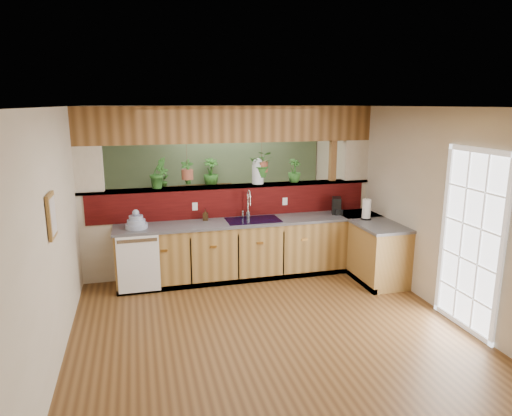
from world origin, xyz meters
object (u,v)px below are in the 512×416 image
object	(u,v)px
soap_dispenser	(205,215)
shelving_console	(193,214)
dish_stack	(136,222)
coffee_maker	(337,206)
glass_jar	(258,171)
paper_towel	(366,210)
faucet	(248,203)

from	to	relation	value
soap_dispenser	shelving_console	world-z (taller)	soap_dispenser
dish_stack	shelving_console	size ratio (longest dim) A/B	0.19
coffee_maker	glass_jar	world-z (taller)	glass_jar
soap_dispenser	paper_towel	size ratio (longest dim) A/B	0.51
glass_jar	shelving_console	world-z (taller)	glass_jar
paper_towel	glass_jar	distance (m)	1.79
dish_stack	glass_jar	bearing A→B (deg)	12.24
faucet	shelving_console	distance (m)	2.30
coffee_maker	faucet	bearing A→B (deg)	-162.11
shelving_console	paper_towel	bearing A→B (deg)	-60.18
coffee_maker	paper_towel	distance (m)	0.54
paper_towel	glass_jar	xyz separation A→B (m)	(-1.52, 0.77, 0.54)
coffee_maker	dish_stack	bearing A→B (deg)	-156.22
coffee_maker	shelving_console	bearing A→B (deg)	154.96
faucet	glass_jar	distance (m)	0.55
coffee_maker	paper_towel	xyz separation A→B (m)	(0.29, -0.45, 0.03)
coffee_maker	glass_jar	bearing A→B (deg)	-172.64
faucet	paper_towel	xyz separation A→B (m)	(1.73, -0.56, -0.09)
faucet	shelving_console	xyz separation A→B (m)	(-0.62, 2.12, -0.64)
dish_stack	shelving_console	bearing A→B (deg)	65.14
coffee_maker	shelving_console	xyz separation A→B (m)	(-2.06, 2.23, -0.52)
faucet	glass_jar	bearing A→B (deg)	45.93
dish_stack	soap_dispenser	size ratio (longest dim) A/B	1.86
paper_towel	shelving_console	bearing A→B (deg)	131.29
faucet	soap_dispenser	distance (m)	0.69
soap_dispenser	glass_jar	bearing A→B (deg)	13.58
coffee_maker	paper_towel	bearing A→B (deg)	-35.03
faucet	coffee_maker	xyz separation A→B (m)	(1.44, -0.11, -0.12)
dish_stack	glass_jar	size ratio (longest dim) A/B	0.77
dish_stack	shelving_console	world-z (taller)	dish_stack
coffee_maker	glass_jar	xyz separation A→B (m)	(-1.23, 0.33, 0.57)
coffee_maker	soap_dispenser	bearing A→B (deg)	-160.87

